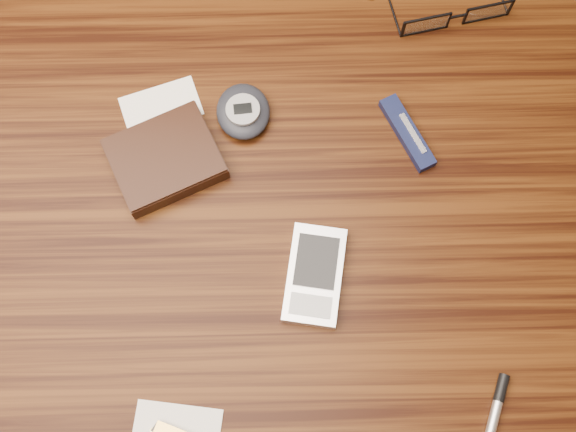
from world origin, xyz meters
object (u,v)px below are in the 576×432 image
(eyeglasses, at_px, (455,13))
(pocket_knife, at_px, (407,133))
(wallet_and_card, at_px, (165,158))
(pda_phone, at_px, (315,275))
(pedometer, at_px, (243,111))
(silver_pen, at_px, (491,428))
(desk, at_px, (246,276))

(eyeglasses, bearing_deg, pocket_knife, -113.55)
(wallet_and_card, relative_size, pda_phone, 1.54)
(pedometer, bearing_deg, eyeglasses, 26.10)
(pocket_knife, distance_m, silver_pen, 0.32)
(eyeglasses, distance_m, pocket_knife, 0.16)
(pocket_knife, bearing_deg, desk, -144.21)
(desk, height_order, pocket_knife, pocket_knife)
(pda_phone, bearing_deg, wallet_and_card, 140.14)
(wallet_and_card, bearing_deg, desk, -52.67)
(wallet_and_card, distance_m, eyeglasses, 0.37)
(pocket_knife, bearing_deg, wallet_and_card, -174.27)
(pedometer, bearing_deg, wallet_and_card, -147.77)
(wallet_and_card, height_order, pocket_knife, wallet_and_card)
(wallet_and_card, relative_size, silver_pen, 1.39)
(pda_phone, relative_size, silver_pen, 0.90)
(pocket_knife, bearing_deg, pedometer, 171.59)
(desk, xyz_separation_m, pocket_knife, (0.18, 0.13, 0.11))
(pocket_knife, relative_size, silver_pen, 0.75)
(wallet_and_card, height_order, silver_pen, wallet_and_card)
(eyeglasses, relative_size, pocket_knife, 1.75)
(wallet_and_card, relative_size, pocket_knife, 1.86)
(wallet_and_card, distance_m, pocket_knife, 0.27)
(silver_pen, bearing_deg, pda_phone, 137.24)
(desk, bearing_deg, silver_pen, -36.45)
(desk, height_order, eyeglasses, eyeglasses)
(desk, xyz_separation_m, pda_phone, (0.08, -0.03, 0.11))
(pedometer, bearing_deg, desk, -91.28)
(wallet_and_card, xyz_separation_m, pedometer, (0.08, 0.05, 0.00))
(wallet_and_card, distance_m, pda_phone, 0.21)
(desk, relative_size, pedometer, 13.69)
(wallet_and_card, bearing_deg, silver_pen, -41.38)
(pda_phone, bearing_deg, pedometer, 111.63)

